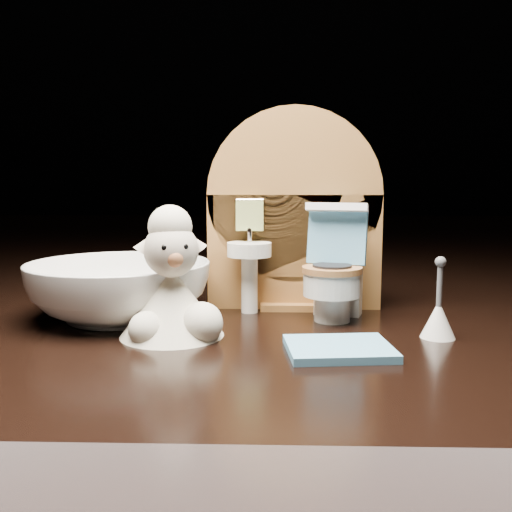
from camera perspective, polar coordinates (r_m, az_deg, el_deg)
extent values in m
cube|color=black|center=(0.39, 4.04, -14.36)|extent=(2.50, 2.50, 0.10)
cube|color=#96622F|center=(0.43, 3.81, 0.44)|extent=(0.13, 0.02, 0.09)
cylinder|color=#96622F|center=(0.43, 3.86, 6.15)|extent=(0.13, 0.02, 0.13)
cube|color=#96622F|center=(0.44, 3.76, -4.81)|extent=(0.05, 0.04, 0.01)
cylinder|color=white|center=(0.42, -0.66, -2.70)|extent=(0.01, 0.01, 0.04)
cylinder|color=white|center=(0.41, -0.68, 0.66)|extent=(0.03, 0.03, 0.01)
cylinder|color=silver|center=(0.42, -0.63, 2.16)|extent=(0.00, 0.00, 0.01)
cube|color=#A4B25F|center=(0.42, -0.64, 4.07)|extent=(0.02, 0.01, 0.02)
cube|color=#96622F|center=(0.42, 8.73, 1.46)|extent=(0.02, 0.01, 0.02)
cylinder|color=#BEAD95|center=(0.42, 8.82, 0.56)|extent=(0.02, 0.02, 0.02)
cylinder|color=white|center=(0.40, 7.63, -5.16)|extent=(0.02, 0.02, 0.02)
cylinder|color=white|center=(0.39, 7.59, -2.78)|extent=(0.04, 0.04, 0.02)
cylinder|color=#9B6133|center=(0.39, 7.61, -1.38)|extent=(0.04, 0.04, 0.00)
cube|color=white|center=(0.42, 8.25, -2.48)|extent=(0.04, 0.02, 0.05)
cube|color=#5798BF|center=(0.40, 8.13, 2.06)|extent=(0.04, 0.03, 0.04)
cube|color=white|center=(0.40, 8.08, 4.86)|extent=(0.04, 0.02, 0.01)
cylinder|color=#B3C843|center=(0.41, 9.59, 1.68)|extent=(0.01, 0.01, 0.01)
cube|color=#5798BF|center=(0.33, 8.30, -9.14)|extent=(0.06, 0.05, 0.00)
cone|color=white|center=(0.37, 17.76, -6.04)|extent=(0.02, 0.02, 0.02)
cylinder|color=#59595B|center=(0.37, 17.89, -2.79)|extent=(0.00, 0.00, 0.03)
sphere|color=#59595B|center=(0.36, 17.98, -0.56)|extent=(0.01, 0.01, 0.01)
cone|color=silver|center=(0.36, -8.44, -4.53)|extent=(0.06, 0.06, 0.04)
sphere|color=silver|center=(0.35, -5.46, -6.71)|extent=(0.03, 0.03, 0.03)
sphere|color=silver|center=(0.35, -10.89, -7.20)|extent=(0.02, 0.02, 0.02)
sphere|color=beige|center=(0.35, -8.48, 0.59)|extent=(0.03, 0.03, 0.03)
sphere|color=#CF804F|center=(0.34, -8.15, -0.19)|extent=(0.01, 0.01, 0.01)
sphere|color=silver|center=(0.35, -8.58, 2.90)|extent=(0.03, 0.03, 0.03)
cone|color=beige|center=(0.35, -10.99, 1.23)|extent=(0.02, 0.01, 0.02)
cone|color=beige|center=(0.36, -6.14, 1.41)|extent=(0.02, 0.01, 0.02)
sphere|color=black|center=(0.34, -9.12, 0.83)|extent=(0.00, 0.00, 0.00)
sphere|color=black|center=(0.34, -7.13, 0.91)|extent=(0.00, 0.00, 0.00)
imported|color=white|center=(0.41, -13.50, -3.36)|extent=(0.13, 0.13, 0.04)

